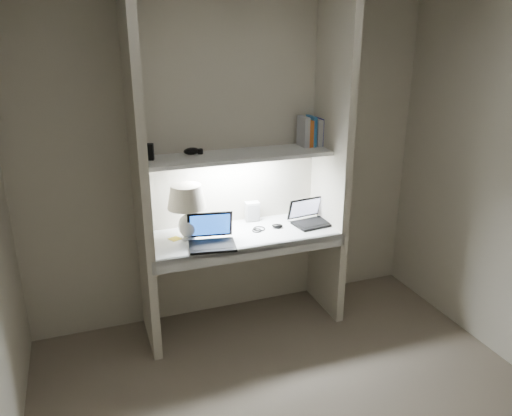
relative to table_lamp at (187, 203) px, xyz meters
name	(u,v)px	position (x,y,z in m)	size (l,w,h in m)	color
back_wall	(231,163)	(0.41, 0.24, 0.20)	(3.20, 0.01, 2.50)	beige
alcove_panel_left	(140,182)	(-0.32, -0.04, 0.20)	(0.06, 0.55, 2.50)	beige
alcove_panel_right	(331,163)	(1.14, -0.04, 0.20)	(0.06, 0.55, 2.50)	beige
desk	(242,236)	(0.41, -0.04, -0.30)	(1.40, 0.55, 0.04)	white
desk_apron	(254,253)	(0.41, -0.30, -0.33)	(1.46, 0.03, 0.10)	silver
shelf	(238,156)	(0.41, 0.06, 0.30)	(1.40, 0.36, 0.03)	silver
strip_light	(238,159)	(0.41, 0.06, 0.28)	(0.60, 0.04, 0.01)	white
table_lamp	(187,203)	(0.00, 0.00, 0.00)	(0.28, 0.28, 0.41)	white
laptop_main	(211,238)	(0.14, -0.16, -0.23)	(0.37, 0.33, 0.22)	black
laptop_netbook	(310,218)	(0.99, -0.02, -0.23)	(0.33, 0.30, 0.19)	black
speaker	(252,211)	(0.57, 0.19, -0.20)	(0.11, 0.08, 0.16)	silver
mouse	(277,226)	(0.70, -0.02, -0.26)	(0.09, 0.05, 0.03)	black
cable_coil	(259,229)	(0.56, -0.01, -0.27)	(0.09, 0.09, 0.01)	black
sticky_note	(175,239)	(-0.09, 0.03, -0.28)	(0.08, 0.08, 0.00)	gold
book_row	(313,132)	(1.06, 0.13, 0.43)	(0.22, 0.15, 0.23)	silver
shelf_box	(149,152)	(-0.23, 0.10, 0.37)	(0.07, 0.05, 0.11)	black
shelf_gadget	(192,151)	(0.09, 0.15, 0.34)	(0.12, 0.09, 0.05)	black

